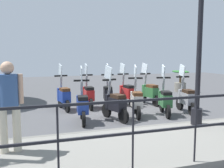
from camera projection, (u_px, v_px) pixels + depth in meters
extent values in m
plane|color=#4C4C4F|center=(128.00, 111.00, 8.15)|extent=(28.00, 28.00, 0.00)
cube|color=gray|center=(186.00, 142.00, 5.11)|extent=(2.20, 20.00, 0.15)
cube|color=slate|center=(161.00, 127.00, 6.10)|extent=(0.10, 20.00, 0.15)
cube|color=black|center=(223.00, 124.00, 4.09)|extent=(0.04, 16.00, 0.04)
cylinder|color=black|center=(195.00, 130.00, 3.93)|extent=(0.03, 0.03, 1.05)
cylinder|color=black|center=(133.00, 137.00, 3.61)|extent=(0.03, 0.03, 1.05)
cylinder|color=black|center=(58.00, 145.00, 3.28)|extent=(0.03, 0.03, 1.05)
cylinder|color=black|center=(196.00, 116.00, 6.09)|extent=(0.26, 0.26, 0.40)
cylinder|color=black|center=(200.00, 30.00, 5.84)|extent=(0.12, 0.12, 4.56)
cylinder|color=beige|center=(3.00, 130.00, 4.30)|extent=(0.14, 0.14, 0.82)
cylinder|color=beige|center=(17.00, 128.00, 4.39)|extent=(0.14, 0.14, 0.82)
cylinder|color=#335184|center=(8.00, 90.00, 4.26)|extent=(0.35, 0.35, 0.55)
sphere|color=tan|center=(7.00, 68.00, 4.22)|extent=(0.22, 0.22, 0.22)
cylinder|color=tan|center=(21.00, 89.00, 4.34)|extent=(0.09, 0.09, 0.52)
cylinder|color=slate|center=(180.00, 87.00, 12.47)|extent=(0.56, 0.56, 0.45)
cylinder|color=brown|center=(180.00, 78.00, 12.42)|extent=(0.10, 0.10, 0.50)
ellipsoid|color=#2D6B2D|center=(178.00, 71.00, 12.62)|extent=(0.56, 0.16, 0.10)
ellipsoid|color=#2D6B2D|center=(183.00, 72.00, 12.15)|extent=(0.56, 0.16, 0.10)
ellipsoid|color=#2D6B2D|center=(176.00, 72.00, 12.31)|extent=(0.56, 0.16, 0.10)
ellipsoid|color=#2D6B2D|center=(185.00, 72.00, 12.46)|extent=(0.56, 0.16, 0.10)
ellipsoid|color=#2D6B2D|center=(175.00, 71.00, 12.50)|extent=(0.56, 0.16, 0.10)
ellipsoid|color=#2D6B2D|center=(186.00, 72.00, 12.27)|extent=(0.56, 0.16, 0.10)
cylinder|color=black|center=(180.00, 104.00, 8.36)|extent=(0.41, 0.12, 0.40)
cylinder|color=black|center=(192.00, 109.00, 7.56)|extent=(0.41, 0.12, 0.40)
cube|color=gray|center=(187.00, 98.00, 7.84)|extent=(0.63, 0.34, 0.36)
cube|color=gray|center=(183.00, 96.00, 8.12)|extent=(0.15, 0.31, 0.44)
cube|color=black|center=(189.00, 91.00, 7.75)|extent=(0.43, 0.30, 0.10)
cylinder|color=gray|center=(182.00, 85.00, 8.14)|extent=(0.19, 0.09, 0.55)
cube|color=black|center=(183.00, 77.00, 8.11)|extent=(0.11, 0.44, 0.05)
cube|color=silver|center=(182.00, 71.00, 8.14)|extent=(0.39, 0.07, 0.42)
cylinder|color=black|center=(162.00, 106.00, 8.05)|extent=(0.41, 0.19, 0.40)
cylinder|color=black|center=(168.00, 112.00, 7.23)|extent=(0.41, 0.19, 0.40)
cube|color=#2D6B38|center=(166.00, 100.00, 7.52)|extent=(0.66, 0.44, 0.36)
cube|color=#2D6B38|center=(163.00, 98.00, 7.81)|extent=(0.20, 0.32, 0.44)
cube|color=black|center=(166.00, 93.00, 7.43)|extent=(0.46, 0.36, 0.10)
cylinder|color=gray|center=(163.00, 86.00, 7.83)|extent=(0.20, 0.12, 0.55)
cube|color=black|center=(164.00, 78.00, 7.79)|extent=(0.18, 0.44, 0.05)
cube|color=silver|center=(163.00, 71.00, 7.83)|extent=(0.38, 0.14, 0.42)
cylinder|color=black|center=(134.00, 107.00, 7.90)|extent=(0.41, 0.18, 0.40)
cylinder|color=black|center=(138.00, 113.00, 7.08)|extent=(0.41, 0.18, 0.40)
cube|color=beige|center=(137.00, 101.00, 7.38)|extent=(0.65, 0.43, 0.36)
cube|color=beige|center=(135.00, 99.00, 7.66)|extent=(0.19, 0.32, 0.44)
cube|color=#4C2D19|center=(137.00, 94.00, 7.28)|extent=(0.45, 0.35, 0.10)
cylinder|color=gray|center=(135.00, 87.00, 7.68)|extent=(0.19, 0.11, 0.55)
cube|color=black|center=(135.00, 78.00, 7.65)|extent=(0.17, 0.44, 0.05)
cube|color=silver|center=(135.00, 71.00, 7.68)|extent=(0.38, 0.13, 0.42)
cylinder|color=black|center=(107.00, 110.00, 7.40)|extent=(0.41, 0.19, 0.40)
cylinder|color=black|center=(123.00, 116.00, 6.72)|extent=(0.41, 0.19, 0.40)
cube|color=black|center=(116.00, 104.00, 6.95)|extent=(0.66, 0.44, 0.36)
cube|color=black|center=(111.00, 102.00, 7.19)|extent=(0.20, 0.32, 0.44)
cube|color=black|center=(118.00, 96.00, 6.87)|extent=(0.46, 0.36, 0.10)
cylinder|color=gray|center=(109.00, 89.00, 7.20)|extent=(0.20, 0.12, 0.55)
cube|color=black|center=(109.00, 80.00, 7.16)|extent=(0.18, 0.44, 0.05)
cube|color=silver|center=(108.00, 73.00, 7.19)|extent=(0.38, 0.14, 0.42)
cylinder|color=black|center=(82.00, 112.00, 7.21)|extent=(0.41, 0.13, 0.40)
cylinder|color=black|center=(84.00, 119.00, 6.40)|extent=(0.41, 0.13, 0.40)
cube|color=navy|center=(83.00, 106.00, 6.69)|extent=(0.63, 0.36, 0.36)
cube|color=navy|center=(82.00, 103.00, 6.97)|extent=(0.16, 0.31, 0.44)
cube|color=black|center=(83.00, 98.00, 6.60)|extent=(0.43, 0.31, 0.10)
cylinder|color=gray|center=(82.00, 90.00, 6.99)|extent=(0.19, 0.09, 0.55)
cube|color=black|center=(82.00, 81.00, 6.96)|extent=(0.12, 0.44, 0.05)
cube|color=silver|center=(81.00, 73.00, 6.99)|extent=(0.39, 0.08, 0.42)
cylinder|color=black|center=(143.00, 98.00, 9.61)|extent=(0.41, 0.15, 0.40)
cylinder|color=black|center=(156.00, 101.00, 8.88)|extent=(0.41, 0.15, 0.40)
cube|color=#2D6B38|center=(151.00, 92.00, 9.14)|extent=(0.64, 0.39, 0.36)
cube|color=#2D6B38|center=(146.00, 91.00, 9.39)|extent=(0.17, 0.32, 0.44)
cube|color=#4C2D19|center=(152.00, 86.00, 9.05)|extent=(0.44, 0.33, 0.10)
cylinder|color=gray|center=(145.00, 81.00, 9.40)|extent=(0.19, 0.10, 0.55)
cube|color=black|center=(145.00, 74.00, 9.37)|extent=(0.14, 0.44, 0.05)
cube|color=silver|center=(144.00, 68.00, 9.40)|extent=(0.39, 0.10, 0.42)
cylinder|color=black|center=(121.00, 98.00, 9.46)|extent=(0.41, 0.14, 0.40)
cylinder|color=black|center=(133.00, 102.00, 8.73)|extent=(0.41, 0.14, 0.40)
cube|color=#B21E1E|center=(128.00, 93.00, 8.99)|extent=(0.64, 0.37, 0.36)
cube|color=#B21E1E|center=(124.00, 91.00, 9.24)|extent=(0.17, 0.32, 0.44)
cube|color=black|center=(129.00, 87.00, 8.90)|extent=(0.44, 0.32, 0.10)
cylinder|color=gray|center=(123.00, 81.00, 9.25)|extent=(0.19, 0.10, 0.55)
cube|color=black|center=(123.00, 74.00, 9.22)|extent=(0.13, 0.44, 0.05)
cube|color=silver|center=(122.00, 69.00, 9.25)|extent=(0.39, 0.09, 0.42)
cylinder|color=black|center=(107.00, 100.00, 9.17)|extent=(0.41, 0.17, 0.40)
cylinder|color=black|center=(109.00, 104.00, 8.35)|extent=(0.41, 0.17, 0.40)
cube|color=black|center=(108.00, 94.00, 8.64)|extent=(0.65, 0.41, 0.36)
cube|color=black|center=(108.00, 92.00, 8.93)|extent=(0.19, 0.32, 0.44)
cube|color=black|center=(108.00, 88.00, 8.54)|extent=(0.45, 0.35, 0.10)
cylinder|color=gray|center=(107.00, 82.00, 8.94)|extent=(0.19, 0.11, 0.55)
cube|color=black|center=(107.00, 75.00, 8.91)|extent=(0.16, 0.44, 0.05)
cube|color=silver|center=(107.00, 69.00, 8.95)|extent=(0.38, 0.12, 0.42)
cylinder|color=black|center=(86.00, 100.00, 9.05)|extent=(0.40, 0.08, 0.40)
cylinder|color=black|center=(91.00, 105.00, 8.26)|extent=(0.40, 0.08, 0.40)
cube|color=#B21E1E|center=(89.00, 95.00, 8.54)|extent=(0.60, 0.28, 0.36)
cube|color=#B21E1E|center=(87.00, 93.00, 8.81)|extent=(0.12, 0.30, 0.44)
cube|color=black|center=(89.00, 88.00, 8.45)|extent=(0.40, 0.26, 0.10)
cylinder|color=gray|center=(87.00, 83.00, 8.83)|extent=(0.18, 0.07, 0.55)
cube|color=black|center=(86.00, 75.00, 8.80)|extent=(0.06, 0.44, 0.05)
cube|color=silver|center=(86.00, 69.00, 8.83)|extent=(0.39, 0.03, 0.42)
cylinder|color=black|center=(60.00, 102.00, 8.73)|extent=(0.41, 0.14, 0.40)
cylinder|color=black|center=(67.00, 106.00, 7.99)|extent=(0.41, 0.14, 0.40)
cube|color=navy|center=(64.00, 96.00, 8.25)|extent=(0.64, 0.37, 0.36)
cube|color=navy|center=(62.00, 94.00, 8.50)|extent=(0.16, 0.31, 0.44)
cube|color=#4C2D19|center=(65.00, 90.00, 8.16)|extent=(0.44, 0.32, 0.10)
cylinder|color=gray|center=(61.00, 84.00, 8.51)|extent=(0.19, 0.10, 0.55)
cube|color=black|center=(61.00, 76.00, 8.48)|extent=(0.13, 0.44, 0.05)
cube|color=silver|center=(60.00, 70.00, 8.51)|extent=(0.39, 0.09, 0.42)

